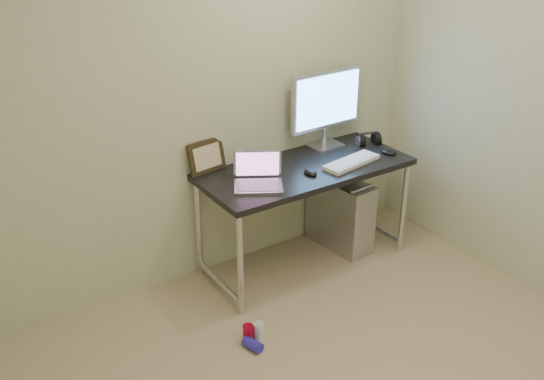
% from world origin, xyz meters
% --- Properties ---
extents(wall_back, '(3.50, 0.02, 2.50)m').
position_xyz_m(wall_back, '(0.00, 1.75, 1.25)').
color(wall_back, beige).
rests_on(wall_back, ground).
extents(desk, '(1.44, 0.63, 0.75)m').
position_xyz_m(desk, '(0.67, 1.43, 0.66)').
color(desk, black).
rests_on(desk, ground).
extents(tower_computer, '(0.27, 0.53, 0.57)m').
position_xyz_m(tower_computer, '(1.03, 1.48, 0.27)').
color(tower_computer, '#A2A1A6').
rests_on(tower_computer, ground).
extents(cable_a, '(0.01, 0.16, 0.69)m').
position_xyz_m(cable_a, '(0.98, 1.70, 0.40)').
color(cable_a, black).
rests_on(cable_a, ground).
extents(cable_b, '(0.02, 0.11, 0.71)m').
position_xyz_m(cable_b, '(1.07, 1.68, 0.38)').
color(cable_b, black).
rests_on(cable_b, ground).
extents(can_red, '(0.08, 0.08, 0.12)m').
position_xyz_m(can_red, '(-0.12, 0.90, 0.06)').
color(can_red, '#AA0723').
rests_on(can_red, ground).
extents(can_white, '(0.07, 0.07, 0.12)m').
position_xyz_m(can_white, '(-0.06, 0.89, 0.06)').
color(can_white, white).
rests_on(can_white, ground).
extents(can_blue, '(0.10, 0.13, 0.07)m').
position_xyz_m(can_blue, '(-0.13, 0.83, 0.03)').
color(can_blue, '#2F29C2').
rests_on(can_blue, ground).
extents(laptop, '(0.38, 0.36, 0.21)m').
position_xyz_m(laptop, '(0.25, 1.37, 0.80)').
color(laptop, silver).
rests_on(laptop, desk).
extents(monitor, '(0.59, 0.18, 0.56)m').
position_xyz_m(monitor, '(1.00, 1.65, 1.08)').
color(monitor, silver).
rests_on(monitor, desk).
extents(keyboard, '(0.45, 0.21, 0.03)m').
position_xyz_m(keyboard, '(0.95, 1.30, 0.76)').
color(keyboard, white).
rests_on(keyboard, desk).
extents(mouse_right, '(0.10, 0.13, 0.04)m').
position_xyz_m(mouse_right, '(1.29, 1.30, 0.77)').
color(mouse_right, black).
rests_on(mouse_right, desk).
extents(mouse_left, '(0.08, 0.12, 0.04)m').
position_xyz_m(mouse_left, '(0.62, 1.32, 0.77)').
color(mouse_left, black).
rests_on(mouse_left, desk).
extents(headphones, '(0.19, 0.11, 0.11)m').
position_xyz_m(headphones, '(1.29, 1.51, 0.78)').
color(headphones, black).
rests_on(headphones, desk).
extents(picture_frame, '(0.28, 0.12, 0.22)m').
position_xyz_m(picture_frame, '(0.08, 1.73, 0.86)').
color(picture_frame, black).
rests_on(picture_frame, desk).
extents(webcam, '(0.05, 0.04, 0.12)m').
position_xyz_m(webcam, '(0.30, 1.67, 0.84)').
color(webcam, silver).
rests_on(webcam, desk).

